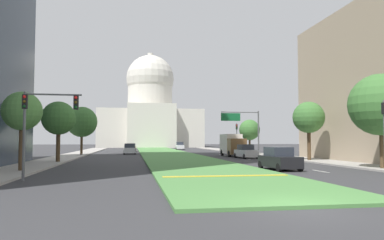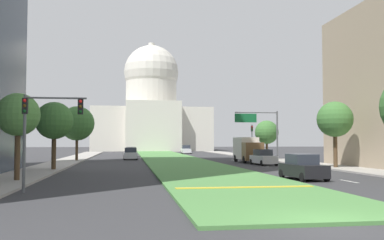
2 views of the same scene
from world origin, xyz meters
TOP-DOWN VIEW (x-y plane):
  - ground_plane at (0.00, 54.80)m, footprint 260.00×260.00m
  - grass_median at (0.00, 49.32)m, footprint 8.69×98.64m
  - median_curb_nose at (0.00, 10.27)m, footprint 7.82×0.50m
  - lane_dashes_right at (8.39, 31.85)m, footprint 0.16×34.45m
  - sidewalk_left at (-14.42, 43.84)m, footprint 4.00×98.64m
  - sidewalk_right at (14.42, 43.84)m, footprint 4.00×98.64m
  - capitol_building at (0.00, 108.95)m, footprint 32.68×23.56m
  - traffic_light_near_left at (-11.08, 10.77)m, footprint 3.34×0.35m
  - traffic_light_far_right at (11.92, 49.16)m, footprint 0.28×0.35m
  - overhead_guide_sign at (10.03, 38.70)m, footprint 5.60×0.20m
  - street_tree_left_near at (-13.75, 16.84)m, footprint 2.87×2.87m
  - street_tree_left_mid at (-13.20, 27.62)m, footprint 3.44×3.44m
  - street_tree_right_mid at (13.76, 26.69)m, footprint 3.52×3.52m
  - street_tree_left_far at (-13.32, 46.30)m, footprint 4.65×4.65m
  - street_tree_right_far at (13.24, 46.21)m, footprint 3.39×3.39m
  - sedan_lead_stopped at (5.80, 15.95)m, footprint 2.16×4.41m
  - sedan_midblock at (8.75, 33.99)m, footprint 2.14×4.31m
  - sedan_distant at (-6.13, 50.44)m, footprint 2.04×4.25m
  - sedan_far_horizon at (-5.90, 61.43)m, footprint 2.03×4.22m
  - sedan_very_far at (5.80, 77.94)m, footprint 2.13×4.49m
  - box_truck_delivery at (8.66, 40.21)m, footprint 2.40×6.40m

SIDE VIEW (x-z plane):
  - ground_plane at x=0.00m, z-range 0.00..0.00m
  - lane_dashes_right at x=8.39m, z-range 0.00..0.01m
  - grass_median at x=0.00m, z-range 0.00..0.14m
  - sidewalk_left at x=-14.42m, z-range 0.00..0.15m
  - sidewalk_right at x=14.42m, z-range 0.00..0.15m
  - median_curb_nose at x=0.00m, z-range 0.14..0.18m
  - sedan_far_horizon at x=-5.90m, z-range -0.05..1.65m
  - sedan_distant at x=-6.13m, z-range -0.06..1.70m
  - sedan_midblock at x=8.75m, z-range -0.06..1.72m
  - sedan_lead_stopped at x=5.80m, z-range -0.06..1.74m
  - sedan_very_far at x=5.80m, z-range -0.06..1.77m
  - box_truck_delivery at x=8.66m, z-range 0.08..3.28m
  - traffic_light_far_right at x=11.92m, z-range 0.71..5.91m
  - traffic_light_near_left at x=-11.08m, z-range 1.20..6.40m
  - street_tree_right_far at x=13.24m, z-range 1.13..6.81m
  - street_tree_left_near at x=-13.75m, z-range 1.48..7.41m
  - street_tree_left_mid at x=-13.20m, z-range 1.40..7.73m
  - overhead_guide_sign at x=10.03m, z-range 1.40..7.90m
  - street_tree_right_mid at x=13.76m, z-range 1.52..8.17m
  - street_tree_left_far at x=-13.32m, z-range 1.37..8.80m
  - capitol_building at x=0.00m, z-range -3.78..27.17m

